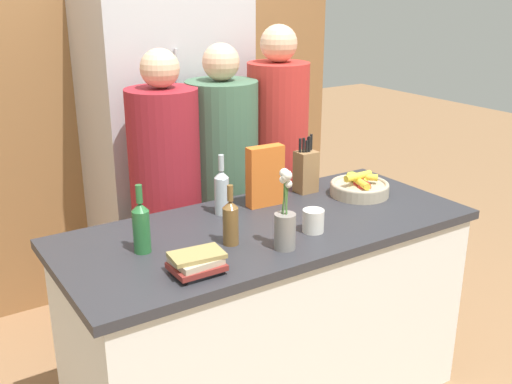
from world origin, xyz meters
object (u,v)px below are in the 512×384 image
bottle_vinegar (231,221)px  person_in_red_tee (277,161)px  fruit_bowl (359,187)px  flower_vase (285,222)px  knife_block (306,170)px  bottle_wine (141,226)px  person_at_sink (166,193)px  person_in_blue (223,180)px  book_stack (197,263)px  cereal_box (265,176)px  refrigerator (167,150)px  coffee_mug (313,221)px  bottle_oil (222,191)px

bottle_vinegar → person_in_red_tee: (0.76, 0.76, -0.06)m
fruit_bowl → flower_vase: (-0.68, -0.31, 0.07)m
knife_block → flower_vase: 0.70m
bottle_wine → person_at_sink: bearing=58.2°
bottle_wine → knife_block: bearing=13.0°
fruit_bowl → person_in_blue: person_in_blue is taller
knife_block → book_stack: bearing=-150.3°
bottle_vinegar → cereal_box: bearing=39.3°
flower_vase → person_in_red_tee: 1.10m
fruit_bowl → person_in_red_tee: person_in_red_tee is taller
person_at_sink → refrigerator: bearing=39.3°
coffee_mug → bottle_oil: bottle_oil is taller
bottle_oil → cereal_box: bearing=-2.8°
book_stack → fruit_bowl: bearing=16.3°
refrigerator → book_stack: (-0.56, -1.46, -0.00)m
flower_vase → person_in_red_tee: size_ratio=0.19×
knife_block → flower_vase: (-0.48, -0.50, -0.00)m
fruit_bowl → knife_block: bearing=136.1°
bottle_vinegar → person_in_blue: (0.40, 0.77, -0.11)m
knife_block → person_in_red_tee: 0.44m
person_in_blue → person_at_sink: bearing=-169.9°
bottle_oil → bottle_wine: 0.50m
cereal_box → coffee_mug: bearing=-91.0°
person_in_red_tee → knife_block: bearing=-81.4°
flower_vase → person_at_sink: (-0.10, 0.90, -0.12)m
coffee_mug → bottle_vinegar: size_ratio=0.50×
flower_vase → book_stack: size_ratio=1.61×
book_stack → person_in_red_tee: bearing=42.7°
person_in_blue → person_in_red_tee: 0.36m
person_at_sink → knife_block: bearing=-59.6°
bottle_wine → fruit_bowl: bearing=1.9°
knife_block → person_in_blue: bearing=119.5°
cereal_box → bottle_wine: bearing=-165.8°
person_in_blue → person_in_red_tee: (0.35, -0.00, 0.05)m
bottle_vinegar → person_in_blue: 0.87m
cereal_box → book_stack: bearing=-143.1°
book_stack → flower_vase: bearing=-0.2°
flower_vase → coffee_mug: size_ratio=2.64×
knife_block → person_at_sink: person_at_sink is taller
cereal_box → bottle_wine: (-0.69, -0.17, -0.03)m
flower_vase → bottle_wine: bearing=150.4°
fruit_bowl → refrigerator: bearing=113.9°
knife_block → cereal_box: size_ratio=1.01×
fruit_bowl → bottle_wine: bottle_wine is taller
coffee_mug → person_at_sink: bearing=109.8°
knife_block → cereal_box: knife_block is taller
person_in_blue → bottle_wine: bearing=-131.6°
flower_vase → bottle_wine: (-0.48, 0.28, -0.00)m
book_stack → bottle_vinegar: 0.28m
flower_vase → person_at_sink: person_at_sink is taller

